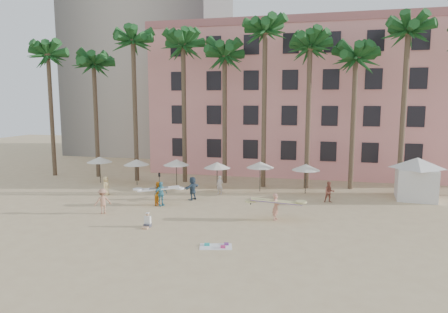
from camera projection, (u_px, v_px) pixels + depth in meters
ground at (183, 233)px, 24.67m from camera, size 120.00×120.00×0.00m
pink_hotel at (311, 102)px, 47.00m from camera, size 35.00×14.00×16.00m
palm_row at (239, 48)px, 37.20m from camera, size 44.40×5.40×16.30m
umbrella_row at (196, 163)px, 37.08m from camera, size 22.50×2.70×2.73m
cabana at (416, 175)px, 32.83m from camera, size 4.88×4.88×3.50m
beach_towel at (217, 246)px, 22.35m from camera, size 1.99×1.40×0.14m
carrier_yellow at (276, 205)px, 27.24m from camera, size 3.53×1.37×1.85m
carrier_white at (159, 193)px, 31.16m from camera, size 3.29×1.78×1.86m
beachgoers at (180, 192)px, 31.77m from camera, size 19.50×8.69×1.93m
paddle at (159, 182)px, 32.96m from camera, size 0.18×0.04×2.23m
seated_man at (147, 222)px, 25.77m from camera, size 0.41×0.72×0.94m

